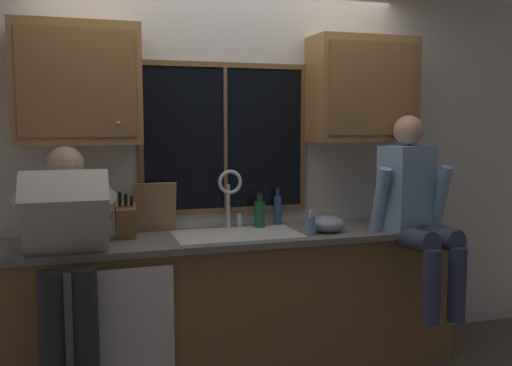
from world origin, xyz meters
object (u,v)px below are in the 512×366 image
(person_standing, at_px, (67,251))
(mixing_bowl, at_px, (328,224))
(bottle_green_glass, at_px, (260,213))
(person_sitting_on_counter, at_px, (415,204))
(soap_dispenser, at_px, (311,225))
(bottle_tall_clear, at_px, (278,209))
(cutting_board, at_px, (154,208))
(knife_block, at_px, (126,222))

(person_standing, xyz_separation_m, mixing_bowl, (1.62, 0.19, 0.03))
(mixing_bowl, height_order, bottle_green_glass, bottle_green_glass)
(person_sitting_on_counter, height_order, soap_dispenser, person_sitting_on_counter)
(person_sitting_on_counter, distance_m, bottle_green_glass, 1.03)
(person_standing, bearing_deg, bottle_green_glass, 20.48)
(person_sitting_on_counter, xyz_separation_m, bottle_tall_clear, (-0.78, 0.50, -0.08))
(cutting_board, xyz_separation_m, bottle_green_glass, (0.71, -0.04, -0.07))
(bottle_tall_clear, bearing_deg, knife_block, -170.36)
(mixing_bowl, bearing_deg, person_sitting_on_counter, -17.46)
(mixing_bowl, distance_m, bottle_green_glass, 0.47)
(soap_dispenser, bearing_deg, cutting_board, 157.63)
(cutting_board, xyz_separation_m, mixing_bowl, (1.09, -0.32, -0.11))
(soap_dispenser, distance_m, bottle_tall_clear, 0.41)
(cutting_board, height_order, soap_dispenser, cutting_board)
(person_standing, distance_m, person_sitting_on_counter, 2.17)
(soap_dispenser, distance_m, bottle_green_glass, 0.42)
(cutting_board, bearing_deg, person_standing, -136.67)
(mixing_bowl, relative_size, soap_dispenser, 1.37)
(bottle_green_glass, bearing_deg, mixing_bowl, -35.78)
(knife_block, bearing_deg, bottle_tall_clear, 9.64)
(person_sitting_on_counter, bearing_deg, knife_block, 169.99)
(person_standing, bearing_deg, person_sitting_on_counter, 0.43)
(person_standing, relative_size, cutting_board, 4.51)
(mixing_bowl, height_order, soap_dispenser, soap_dispenser)
(person_sitting_on_counter, distance_m, knife_block, 1.86)
(person_sitting_on_counter, xyz_separation_m, mixing_bowl, (-0.54, 0.17, -0.13))
(cutting_board, height_order, bottle_green_glass, cutting_board)
(person_standing, distance_m, bottle_tall_clear, 1.49)
(person_sitting_on_counter, relative_size, soap_dispenser, 7.79)
(person_standing, relative_size, bottle_green_glass, 6.44)
(bottle_tall_clear, bearing_deg, person_sitting_on_counter, -32.89)
(knife_block, bearing_deg, soap_dispenser, -11.12)
(person_sitting_on_counter, distance_m, bottle_tall_clear, 0.93)
(mixing_bowl, bearing_deg, knife_block, 173.25)
(soap_dispenser, bearing_deg, bottle_green_glass, 123.63)
(mixing_bowl, height_order, bottle_tall_clear, bottle_tall_clear)
(person_sitting_on_counter, bearing_deg, cutting_board, 163.43)
(cutting_board, height_order, bottle_tall_clear, cutting_board)
(knife_block, xyz_separation_m, bottle_tall_clear, (1.05, 0.18, 0.00))
(person_standing, height_order, bottle_green_glass, person_standing)
(person_sitting_on_counter, relative_size, bottle_green_glass, 5.40)
(cutting_board, height_order, mixing_bowl, cutting_board)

